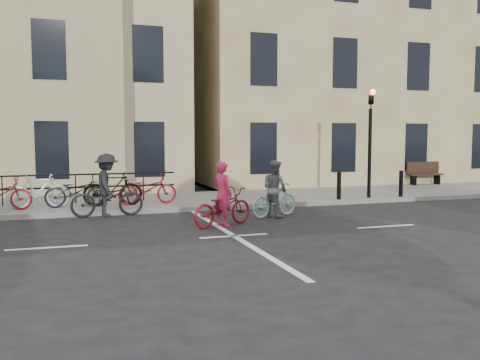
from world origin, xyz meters
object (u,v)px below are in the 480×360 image
object	(u,v)px
traffic_light	(370,130)
cyclist_pink	(223,204)
bench	(424,172)
cyclist_grey	(275,194)
cyclist_dark	(107,192)

from	to	relation	value
traffic_light	cyclist_pink	distance (m)	7.01
traffic_light	bench	distance (m)	6.14
traffic_light	bench	xyz separation A→B (m)	(4.80, 3.39, -1.78)
bench	cyclist_grey	size ratio (longest dim) A/B	0.94
bench	cyclist_grey	world-z (taller)	cyclist_grey
traffic_light	bench	bearing A→B (deg)	35.25
bench	cyclist_grey	bearing A→B (deg)	-149.14
traffic_light	cyclist_pink	xyz separation A→B (m)	(-6.06, -2.97, -1.89)
bench	cyclist_dark	size ratio (longest dim) A/B	0.80
bench	cyclist_pink	size ratio (longest dim) A/B	0.83
cyclist_dark	cyclist_grey	bearing A→B (deg)	-111.37
traffic_light	cyclist_dark	size ratio (longest dim) A/B	1.94
cyclist_pink	cyclist_grey	world-z (taller)	cyclist_pink
traffic_light	cyclist_grey	xyz separation A→B (m)	(-4.27, -2.03, -1.81)
cyclist_pink	cyclist_grey	bearing A→B (deg)	-87.13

